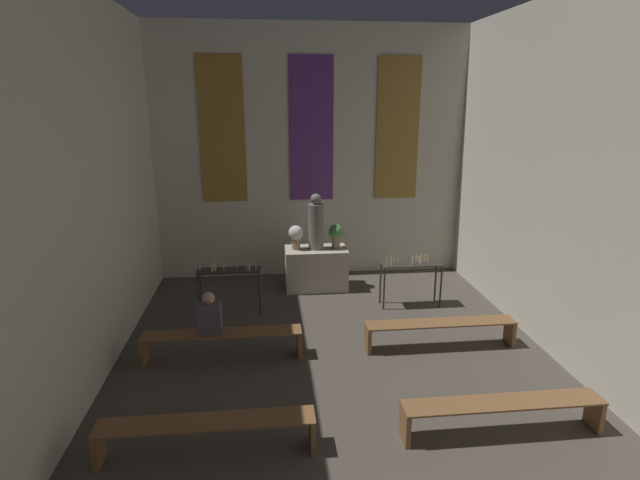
{
  "coord_description": "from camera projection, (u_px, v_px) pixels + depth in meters",
  "views": [
    {
      "loc": [
        -1.0,
        -0.97,
        3.97
      ],
      "look_at": [
        0.0,
        8.37,
        1.31
      ],
      "focal_mm": 28.0,
      "sensor_mm": 36.0,
      "label": 1
    }
  ],
  "objects": [
    {
      "name": "pew_second_right",
      "position": [
        503.0,
        409.0,
        6.04
      ],
      "size": [
        2.48,
        0.36,
        0.45
      ],
      "color": "brown",
      "rests_on": "ground_plane"
    },
    {
      "name": "person_seated",
      "position": [
        209.0,
        316.0,
        7.7
      ],
      "size": [
        0.36,
        0.24,
        0.68
      ],
      "color": "#564C56",
      "rests_on": "pew_back_left"
    },
    {
      "name": "pew_second_left",
      "position": [
        207.0,
        429.0,
        5.68
      ],
      "size": [
        2.48,
        0.36,
        0.45
      ],
      "color": "brown",
      "rests_on": "ground_plane"
    },
    {
      "name": "wall_right",
      "position": [
        610.0,
        193.0,
        6.57
      ],
      "size": [
        0.12,
        10.39,
        5.54
      ],
      "color": "beige",
      "rests_on": "ground_plane"
    },
    {
      "name": "wall_back",
      "position": [
        311.0,
        153.0,
        11.12
      ],
      "size": [
        7.13,
        0.16,
        5.54
      ],
      "color": "beige",
      "rests_on": "ground_plane"
    },
    {
      "name": "pew_back_right",
      "position": [
        440.0,
        328.0,
        8.19
      ],
      "size": [
        2.48,
        0.36,
        0.45
      ],
      "color": "brown",
      "rests_on": "ground_plane"
    },
    {
      "name": "flower_vase_left",
      "position": [
        296.0,
        235.0,
        10.52
      ],
      "size": [
        0.31,
        0.31,
        0.52
      ],
      "color": "#937A5B",
      "rests_on": "altar"
    },
    {
      "name": "candle_rack_right",
      "position": [
        411.0,
        270.0,
        9.78
      ],
      "size": [
        1.19,
        0.38,
        1.07
      ],
      "color": "#332D28",
      "rests_on": "ground_plane"
    },
    {
      "name": "candle_rack_left",
      "position": [
        229.0,
        277.0,
        9.42
      ],
      "size": [
        1.19,
        0.38,
        1.07
      ],
      "color": "#332D28",
      "rests_on": "ground_plane"
    },
    {
      "name": "statue",
      "position": [
        316.0,
        224.0,
        10.5
      ],
      "size": [
        0.32,
        0.32,
        1.19
      ],
      "color": "slate",
      "rests_on": "altar"
    },
    {
      "name": "pew_back_left",
      "position": [
        223.0,
        339.0,
        7.83
      ],
      "size": [
        2.48,
        0.36,
        0.45
      ],
      "color": "brown",
      "rests_on": "ground_plane"
    },
    {
      "name": "flower_vase_right",
      "position": [
        336.0,
        234.0,
        10.6
      ],
      "size": [
        0.31,
        0.31,
        0.52
      ],
      "color": "#937A5B",
      "rests_on": "altar"
    },
    {
      "name": "altar",
      "position": [
        316.0,
        268.0,
        10.77
      ],
      "size": [
        1.31,
        0.76,
        0.89
      ],
      "color": "#BCB29E",
      "rests_on": "ground_plane"
    },
    {
      "name": "wall_left",
      "position": [
        54.0,
        205.0,
        5.86
      ],
      "size": [
        0.12,
        10.39,
        5.54
      ],
      "color": "beige",
      "rests_on": "ground_plane"
    }
  ]
}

